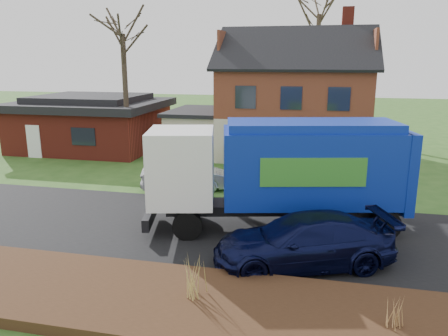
# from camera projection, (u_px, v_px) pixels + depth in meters

# --- Properties ---
(ground) EXTENTS (120.00, 120.00, 0.00)m
(ground) POSITION_uv_depth(u_px,v_px,m) (213.00, 229.00, 16.17)
(ground) COLOR #2C531B
(ground) RESTS_ON ground
(road) EXTENTS (80.00, 7.00, 0.02)m
(road) POSITION_uv_depth(u_px,v_px,m) (213.00, 229.00, 16.17)
(road) COLOR black
(road) RESTS_ON ground
(mulch_verge) EXTENTS (80.00, 3.50, 0.30)m
(mulch_verge) POSITION_uv_depth(u_px,v_px,m) (163.00, 301.00, 11.12)
(mulch_verge) COLOR #301D10
(mulch_verge) RESTS_ON ground
(main_house) EXTENTS (12.95, 8.95, 9.26)m
(main_house) POSITION_uv_depth(u_px,v_px,m) (287.00, 93.00, 28.04)
(main_house) COLOR beige
(main_house) RESTS_ON ground
(ranch_house) EXTENTS (9.80, 8.20, 3.70)m
(ranch_house) POSITION_uv_depth(u_px,v_px,m) (92.00, 122.00, 30.57)
(ranch_house) COLOR maroon
(ranch_house) RESTS_ON ground
(garbage_truck) EXTENTS (9.68, 4.55, 4.01)m
(garbage_truck) POSITION_uv_depth(u_px,v_px,m) (283.00, 168.00, 15.77)
(garbage_truck) COLOR black
(garbage_truck) RESTS_ON ground
(silver_sedan) EXTENTS (4.38, 2.66, 1.36)m
(silver_sedan) POSITION_uv_depth(u_px,v_px,m) (185.00, 176.00, 20.93)
(silver_sedan) COLOR #B6BABF
(silver_sedan) RESTS_ON ground
(navy_wagon) EXTENTS (5.90, 3.99, 1.59)m
(navy_wagon) POSITION_uv_depth(u_px,v_px,m) (303.00, 241.00, 13.19)
(navy_wagon) COLOR black
(navy_wagon) RESTS_ON ground
(tree_front_west) EXTENTS (3.53, 3.53, 10.50)m
(tree_front_west) POSITION_uv_depth(u_px,v_px,m) (121.00, 14.00, 25.22)
(tree_front_west) COLOR #392E22
(tree_front_west) RESTS_ON ground
(grass_clump_mid) EXTENTS (0.39, 0.32, 1.09)m
(grass_clump_mid) POSITION_uv_depth(u_px,v_px,m) (196.00, 276.00, 10.97)
(grass_clump_mid) COLOR tan
(grass_clump_mid) RESTS_ON mulch_verge
(grass_clump_east) EXTENTS (0.31, 0.25, 0.76)m
(grass_clump_east) POSITION_uv_depth(u_px,v_px,m) (394.00, 311.00, 9.74)
(grass_clump_east) COLOR #A27747
(grass_clump_east) RESTS_ON mulch_verge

